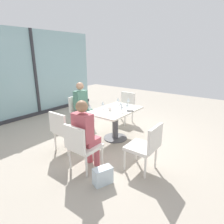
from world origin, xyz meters
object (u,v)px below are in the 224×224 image
chair_front_left (146,145)px  person_side_end (86,132)px  chair_side_end (81,145)px  wine_glass_5 (128,100)px  wine_glass_6 (90,107)px  handbag_0 (103,176)px  dining_table_main (115,117)px  wine_glass_0 (118,99)px  wine_glass_1 (103,103)px  chair_far_right (125,106)px  coffee_cup (110,108)px  wine_glass_3 (121,103)px  person_near_window (82,104)px  wine_glass_2 (122,106)px  cell_phone_on_table (130,111)px  chair_near_window (80,110)px  wine_glass_4 (127,105)px  chair_far_left (64,129)px

chair_front_left → person_side_end: size_ratio=0.69×
chair_side_end → chair_front_left: same height
wine_glass_5 → wine_glass_6: 1.10m
handbag_0 → dining_table_main: bearing=50.5°
wine_glass_0 → wine_glass_6: (-0.92, 0.11, 0.00)m
wine_glass_5 → wine_glass_1: bearing=156.3°
chair_far_right → handbag_0: size_ratio=2.90×
coffee_cup → wine_glass_3: bearing=-28.2°
chair_far_right → person_side_end: (-2.43, -0.79, 0.20)m
person_near_window → wine_glass_1: (-0.13, -0.81, 0.16)m
wine_glass_2 → cell_phone_on_table: size_ratio=1.28×
wine_glass_3 → handbag_0: bearing=-154.4°
chair_near_window → handbag_0: chair_near_window is taller
dining_table_main → chair_far_right: chair_far_right is taller
chair_near_window → chair_front_left: 2.51m
chair_side_end → cell_phone_on_table: bearing=-1.1°
person_side_end → wine_glass_6: size_ratio=6.81×
chair_far_right → wine_glass_6: bearing=-174.7°
wine_glass_2 → wine_glass_4: bearing=-2.8°
wine_glass_5 → handbag_0: size_ratio=0.62×
wine_glass_5 → wine_glass_4: bearing=-151.5°
chair_far_left → cell_phone_on_table: bearing=-33.5°
person_side_end → person_near_window: size_ratio=1.00×
wine_glass_5 → dining_table_main: bearing=178.4°
wine_glass_0 → wine_glass_5: bearing=-59.9°
dining_table_main → wine_glass_4: bearing=-64.2°
chair_far_right → wine_glass_1: size_ratio=4.70×
chair_far_left → coffee_cup: (1.00, -0.41, 0.28)m
person_side_end → person_near_window: same height
wine_glass_2 → wine_glass_3: size_ratio=1.00×
wine_glass_5 → coffee_cup: (-0.67, 0.08, -0.09)m
wine_glass_2 → coffee_cup: wine_glass_2 is taller
dining_table_main → chair_front_left: size_ratio=1.42×
chair_side_end → wine_glass_1: (1.28, 0.59, 0.37)m
person_side_end → wine_glass_5: bearing=9.3°
chair_front_left → chair_far_left: bearing=102.7°
wine_glass_1 → wine_glass_6: same height
chair_far_right → wine_glass_0: 0.86m
wine_glass_0 → wine_glass_1: size_ratio=1.00×
chair_near_window → wine_glass_1: (-0.13, -0.92, 0.37)m
wine_glass_1 → wine_glass_5: size_ratio=1.00×
wine_glass_6 → chair_near_window: bearing=59.7°
person_near_window → wine_glass_1: person_near_window is taller
wine_glass_5 → handbag_0: wine_glass_5 is taller
chair_far_right → person_near_window: 1.31m
chair_side_end → wine_glass_3: wine_glass_3 is taller
chair_far_left → person_near_window: size_ratio=0.69×
wine_glass_6 → person_near_window: bearing=56.3°
chair_near_window → wine_glass_1: size_ratio=4.70×
wine_glass_6 → coffee_cup: size_ratio=2.06×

